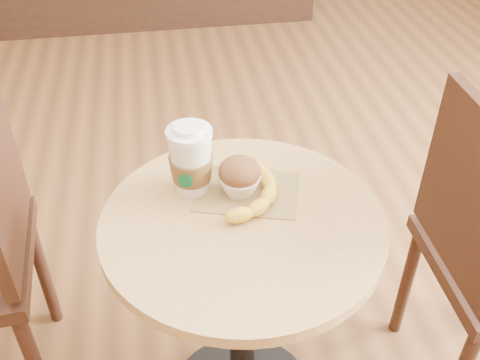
{
  "coord_description": "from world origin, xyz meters",
  "views": [
    {
      "loc": [
        -0.06,
        -0.91,
        1.6
      ],
      "look_at": [
        0.1,
        0.06,
        0.83
      ],
      "focal_mm": 42.0,
      "sensor_mm": 36.0,
      "label": 1
    }
  ],
  "objects": [
    {
      "name": "cafe_table",
      "position": [
        0.1,
        0.02,
        0.51
      ],
      "size": [
        0.65,
        0.65,
        0.75
      ],
      "color": "black",
      "rests_on": "ground"
    },
    {
      "name": "kraft_bag",
      "position": [
        0.13,
        0.11,
        0.75
      ],
      "size": [
        0.28,
        0.24,
        0.0
      ],
      "primitive_type": "cube",
      "rotation": [
        0.0,
        0.0,
        -0.29
      ],
      "color": "olive",
      "rests_on": "cafe_table"
    },
    {
      "name": "coffee_cup",
      "position": [
        0.0,
        0.15,
        0.83
      ],
      "size": [
        0.11,
        0.11,
        0.18
      ],
      "rotation": [
        0.0,
        0.0,
        -0.36
      ],
      "color": "white",
      "rests_on": "cafe_table"
    },
    {
      "name": "muffin",
      "position": [
        0.11,
        0.12,
        0.8
      ],
      "size": [
        0.1,
        0.1,
        0.09
      ],
      "color": "white",
      "rests_on": "kraft_bag"
    },
    {
      "name": "banana",
      "position": [
        0.14,
        0.11,
        0.77
      ],
      "size": [
        0.23,
        0.29,
        0.04
      ],
      "primitive_type": null,
      "rotation": [
        0.0,
        0.0,
        -0.29
      ],
      "color": "yellow",
      "rests_on": "kraft_bag"
    }
  ]
}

